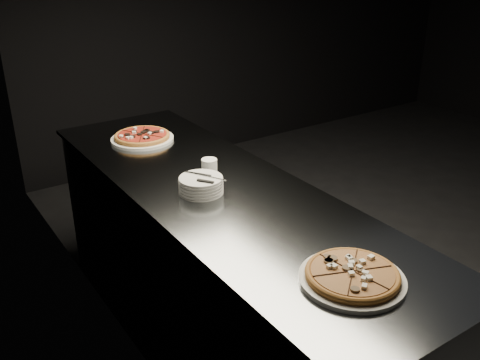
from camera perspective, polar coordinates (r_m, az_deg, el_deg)
floor at (r=4.25m, az=23.22°, el=-5.19°), size 5.00×5.00×0.00m
wall_left at (r=2.10m, az=-11.18°, el=8.66°), size 0.02×5.00×2.80m
wall_back at (r=5.49m, az=2.92°, el=18.51°), size 5.00×0.02×2.80m
counter at (r=2.65m, az=-2.10°, el=-9.89°), size 0.74×2.44×0.92m
pizza_mushroom at (r=1.82m, az=11.88°, el=-9.98°), size 0.40×0.40×0.04m
pizza_tomato at (r=3.04m, az=-10.39°, el=4.55°), size 0.35×0.35×0.04m
plate_stack at (r=2.37m, az=-4.18°, el=-0.54°), size 0.19×0.19×0.07m
cutlery at (r=2.35m, az=-3.86°, el=0.25°), size 0.10×0.20×0.01m
ramekin at (r=2.58m, az=-3.30°, el=1.58°), size 0.08×0.08×0.07m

